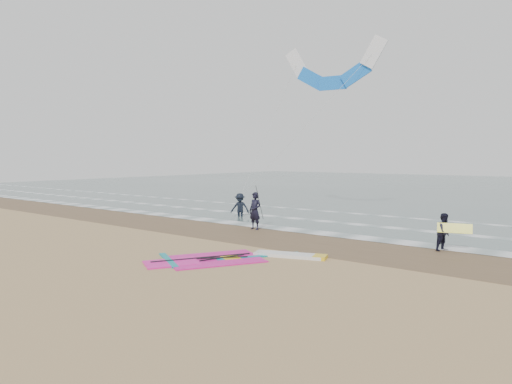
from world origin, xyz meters
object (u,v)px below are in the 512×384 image
Objects in this scene: windsurf_rig at (235,258)px; surf_kite at (333,71)px; person_standing at (255,211)px; person_wading at (240,202)px; person_walking at (445,232)px.

windsurf_rig is 16.72m from surf_kite.
surf_kite reaches higher than person_standing.
person_standing reaches higher than windsurf_rig.
surf_kite reaches higher than windsurf_rig.
person_standing is 1.06× the size of person_wading.
person_walking is 0.83× the size of person_wading.
person_standing is at bearing -93.24° from surf_kite.
surf_kite is at bearing 103.49° from windsurf_rig.
person_walking is (9.46, 0.36, -0.21)m from person_standing.
person_walking is at bearing -38.56° from surf_kite.
person_wading reaches higher than windsurf_rig.
surf_kite is at bearing 19.25° from person_wading.
person_standing is 1.28× the size of person_walking.
person_wading is 10.27m from surf_kite.
person_wading is at bearing -135.70° from surf_kite.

